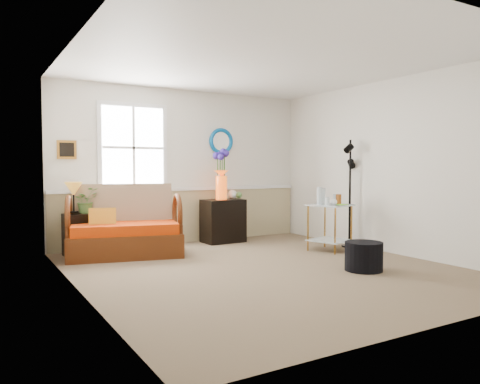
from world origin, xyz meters
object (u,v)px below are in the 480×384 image
cabinet (223,221)px  floor_lamp (350,194)px  loveseat (125,220)px  ottoman (364,256)px  side_table (330,228)px  lamp_stand (77,235)px

cabinet → floor_lamp: bearing=-44.3°
loveseat → ottoman: 3.37m
loveseat → cabinet: loveseat is taller
floor_lamp → cabinet: bearing=134.4°
side_table → ottoman: bearing=-114.1°
floor_lamp → ottoman: 1.89m
floor_lamp → ottoman: bearing=-130.3°
loveseat → floor_lamp: bearing=-3.7°
floor_lamp → ottoman: size_ratio=3.70×
side_table → loveseat: bearing=157.7°
loveseat → side_table: (2.86, -1.17, -0.16)m
loveseat → side_table: 3.09m
cabinet → side_table: size_ratio=1.03×
lamp_stand → ottoman: (2.88, -2.82, -0.13)m
side_table → ottoman: side_table is taller
ottoman → lamp_stand: bearing=135.6°
cabinet → ottoman: cabinet is taller
loveseat → cabinet: (1.82, 0.38, -0.15)m
cabinet → ottoman: size_ratio=1.58×
side_table → floor_lamp: size_ratio=0.41×
lamp_stand → floor_lamp: (3.97, -1.43, 0.56)m
lamp_stand → ottoman: size_ratio=1.32×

